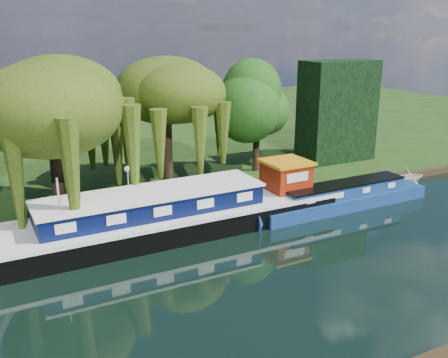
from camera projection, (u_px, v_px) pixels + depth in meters
ground at (190, 293)px, 21.34m from camera, size 120.00×120.00×0.00m
far_bank at (57, 138)px, 50.29m from camera, size 120.00×52.00×0.45m
dutch_barge at (174, 214)px, 27.54m from camera, size 19.64×4.74×4.13m
narrowboat at (344, 198)px, 31.34m from camera, size 12.18×2.17×1.77m
white_cruiser at (407, 184)px, 36.33m from camera, size 2.84×2.55×1.33m
willow_left at (51, 109)px, 27.27m from camera, size 7.12×7.12×8.53m
willow_right at (166, 102)px, 33.21m from camera, size 6.38×6.38×7.77m
tree_far_right at (257, 106)px, 36.70m from camera, size 4.37×4.37×7.16m
conifer_hedge at (337, 111)px, 40.22m from camera, size 6.00×3.00×8.00m
lamppost at (128, 175)px, 29.82m from camera, size 0.36×0.36×2.56m
mooring_posts at (123, 212)px, 28.02m from camera, size 19.16×0.16×1.00m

